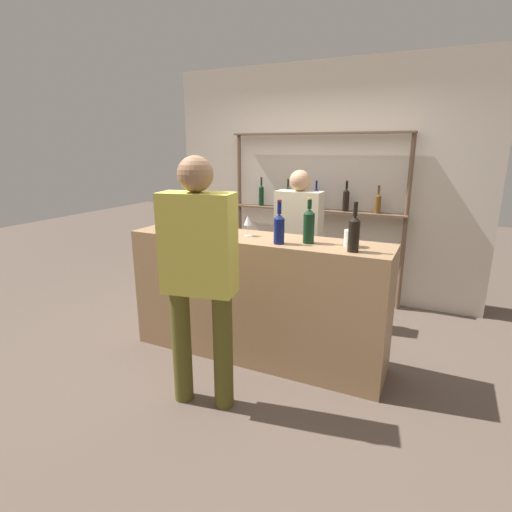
{
  "coord_description": "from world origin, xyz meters",
  "views": [
    {
      "loc": [
        1.41,
        -2.97,
        1.83
      ],
      "look_at": [
        0.0,
        0.0,
        0.93
      ],
      "focal_mm": 28.0,
      "sensor_mm": 36.0,
      "label": 1
    }
  ],
  "objects_px": {
    "ice_bucket": "(168,217)",
    "customer_center": "(199,268)",
    "counter_bottle_0": "(354,233)",
    "counter_bottle_2": "(279,227)",
    "wine_glass": "(248,221)",
    "server_behind_counter": "(298,236)",
    "cork_jar": "(351,239)",
    "counter_bottle_1": "(309,225)"
  },
  "relations": [
    {
      "from": "customer_center",
      "to": "server_behind_counter",
      "type": "xyz_separation_m",
      "value": [
        0.11,
        1.7,
        -0.11
      ]
    },
    {
      "from": "counter_bottle_1",
      "to": "counter_bottle_2",
      "type": "bearing_deg",
      "value": -149.55
    },
    {
      "from": "counter_bottle_0",
      "to": "ice_bucket",
      "type": "distance_m",
      "value": 1.68
    },
    {
      "from": "counter_bottle_2",
      "to": "server_behind_counter",
      "type": "bearing_deg",
      "value": 101.06
    },
    {
      "from": "counter_bottle_0",
      "to": "counter_bottle_2",
      "type": "xyz_separation_m",
      "value": [
        -0.58,
        0.0,
        -0.01
      ]
    },
    {
      "from": "wine_glass",
      "to": "customer_center",
      "type": "distance_m",
      "value": 0.84
    },
    {
      "from": "counter_bottle_2",
      "to": "server_behind_counter",
      "type": "xyz_separation_m",
      "value": [
        -0.2,
        1.04,
        -0.29
      ]
    },
    {
      "from": "counter_bottle_1",
      "to": "ice_bucket",
      "type": "height_order",
      "value": "counter_bottle_1"
    },
    {
      "from": "ice_bucket",
      "to": "cork_jar",
      "type": "height_order",
      "value": "ice_bucket"
    },
    {
      "from": "customer_center",
      "to": "counter_bottle_1",
      "type": "bearing_deg",
      "value": -44.04
    },
    {
      "from": "wine_glass",
      "to": "cork_jar",
      "type": "relative_size",
      "value": 1.38
    },
    {
      "from": "counter_bottle_0",
      "to": "customer_center",
      "type": "xyz_separation_m",
      "value": [
        -0.89,
        -0.66,
        -0.2
      ]
    },
    {
      "from": "counter_bottle_0",
      "to": "ice_bucket",
      "type": "height_order",
      "value": "counter_bottle_0"
    },
    {
      "from": "ice_bucket",
      "to": "server_behind_counter",
      "type": "distance_m",
      "value": 1.37
    },
    {
      "from": "counter_bottle_0",
      "to": "counter_bottle_1",
      "type": "xyz_separation_m",
      "value": [
        -0.38,
        0.12,
        0.0
      ]
    },
    {
      "from": "ice_bucket",
      "to": "counter_bottle_2",
      "type": "bearing_deg",
      "value": -2.49
    },
    {
      "from": "wine_glass",
      "to": "cork_jar",
      "type": "xyz_separation_m",
      "value": [
        0.88,
        -0.01,
        -0.07
      ]
    },
    {
      "from": "counter_bottle_0",
      "to": "customer_center",
      "type": "distance_m",
      "value": 1.13
    },
    {
      "from": "counter_bottle_1",
      "to": "server_behind_counter",
      "type": "height_order",
      "value": "server_behind_counter"
    },
    {
      "from": "wine_glass",
      "to": "server_behind_counter",
      "type": "relative_size",
      "value": 0.11
    },
    {
      "from": "counter_bottle_2",
      "to": "ice_bucket",
      "type": "xyz_separation_m",
      "value": [
        -1.1,
        0.05,
        -0.01
      ]
    },
    {
      "from": "counter_bottle_0",
      "to": "server_behind_counter",
      "type": "distance_m",
      "value": 1.34
    },
    {
      "from": "customer_center",
      "to": "ice_bucket",
      "type": "bearing_deg",
      "value": 37.34
    },
    {
      "from": "counter_bottle_0",
      "to": "wine_glass",
      "type": "relative_size",
      "value": 2.07
    },
    {
      "from": "cork_jar",
      "to": "customer_center",
      "type": "relative_size",
      "value": 0.07
    },
    {
      "from": "wine_glass",
      "to": "customer_center",
      "type": "relative_size",
      "value": 0.1
    },
    {
      "from": "counter_bottle_2",
      "to": "counter_bottle_0",
      "type": "bearing_deg",
      "value": -0.04
    },
    {
      "from": "ice_bucket",
      "to": "customer_center",
      "type": "height_order",
      "value": "customer_center"
    },
    {
      "from": "wine_glass",
      "to": "ice_bucket",
      "type": "relative_size",
      "value": 0.74
    },
    {
      "from": "counter_bottle_2",
      "to": "counter_bottle_1",
      "type": "bearing_deg",
      "value": 30.45
    },
    {
      "from": "cork_jar",
      "to": "customer_center",
      "type": "height_order",
      "value": "customer_center"
    },
    {
      "from": "counter_bottle_1",
      "to": "server_behind_counter",
      "type": "xyz_separation_m",
      "value": [
        -0.41,
        0.92,
        -0.31
      ]
    },
    {
      "from": "cork_jar",
      "to": "server_behind_counter",
      "type": "relative_size",
      "value": 0.08
    },
    {
      "from": "wine_glass",
      "to": "server_behind_counter",
      "type": "bearing_deg",
      "value": 80.67
    },
    {
      "from": "counter_bottle_0",
      "to": "cork_jar",
      "type": "distance_m",
      "value": 0.17
    },
    {
      "from": "counter_bottle_1",
      "to": "cork_jar",
      "type": "bearing_deg",
      "value": 4.56
    },
    {
      "from": "ice_bucket",
      "to": "customer_center",
      "type": "distance_m",
      "value": 1.08
    },
    {
      "from": "ice_bucket",
      "to": "cork_jar",
      "type": "relative_size",
      "value": 1.87
    },
    {
      "from": "counter_bottle_0",
      "to": "cork_jar",
      "type": "height_order",
      "value": "counter_bottle_0"
    },
    {
      "from": "counter_bottle_2",
      "to": "ice_bucket",
      "type": "distance_m",
      "value": 1.1
    },
    {
      "from": "server_behind_counter",
      "to": "customer_center",
      "type": "bearing_deg",
      "value": -2.74
    },
    {
      "from": "counter_bottle_0",
      "to": "ice_bucket",
      "type": "bearing_deg",
      "value": 178.35
    }
  ]
}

